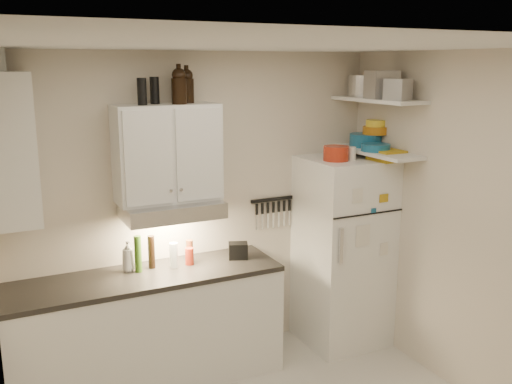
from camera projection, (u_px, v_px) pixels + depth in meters
name	position (u px, v px, depth m)	size (l,w,h in m)	color
ceiling	(287.00, 43.00, 3.18)	(3.20, 3.00, 0.02)	white
back_wall	(197.00, 210.00, 4.79)	(3.20, 0.02, 2.60)	beige
right_wall	(477.00, 232.00, 4.16)	(0.02, 3.00, 2.60)	beige
base_cabinet	(148.00, 332.00, 4.47)	(2.10, 0.60, 0.88)	white
countertop	(145.00, 277.00, 4.37)	(2.10, 0.62, 0.04)	black
upper_cabinet	(167.00, 153.00, 4.39)	(0.80, 0.33, 0.75)	white
side_cabinet	(7.00, 149.00, 3.76)	(0.33, 0.55, 1.00)	white
range_hood	(172.00, 209.00, 4.43)	(0.76, 0.46, 0.12)	silver
fridge	(343.00, 251.00, 5.12)	(0.70, 0.68, 1.70)	white
shelf_hi	(377.00, 100.00, 4.79)	(0.30, 0.95, 0.03)	white
shelf_lo	(375.00, 152.00, 4.89)	(0.30, 0.95, 0.03)	white
knife_strip	(272.00, 199.00, 5.07)	(0.42, 0.02, 0.03)	black
dutch_oven	(336.00, 153.00, 4.79)	(0.21, 0.21, 0.12)	#A52713
book_stack	(386.00, 155.00, 4.79)	(0.22, 0.28, 0.09)	#B99017
spice_jar	(352.00, 153.00, 4.83)	(0.07, 0.07, 0.11)	silver
stock_pot	(362.00, 86.00, 5.09)	(0.26, 0.26, 0.18)	silver
tin_a	(382.00, 85.00, 4.69)	(0.23, 0.21, 0.23)	#AAAAAD
tin_b	(398.00, 90.00, 4.49)	(0.17, 0.17, 0.17)	#AAAAAD
bowl_teal	(366.00, 140.00, 5.08)	(0.29, 0.29, 0.11)	#175980
bowl_orange	(376.00, 130.00, 5.03)	(0.23, 0.23, 0.07)	#BC6E11
bowl_yellow	(376.00, 123.00, 5.02)	(0.18, 0.18, 0.06)	yellow
plates	(376.00, 147.00, 4.82)	(0.25, 0.25, 0.06)	#175980
growler_a	(179.00, 86.00, 4.27)	(0.12, 0.12, 0.28)	black
growler_b	(187.00, 86.00, 4.40)	(0.11, 0.11, 0.27)	black
thermos_a	(155.00, 90.00, 4.29)	(0.07, 0.07, 0.20)	black
thermos_b	(142.00, 92.00, 4.16)	(0.07, 0.07, 0.20)	black
soap_bottle	(128.00, 254.00, 4.41)	(0.10, 0.11, 0.27)	white
pepper_mill	(190.00, 251.00, 4.63)	(0.06, 0.06, 0.18)	brown
oil_bottle	(138.00, 254.00, 4.39)	(0.06, 0.06, 0.29)	#366419
vinegar_bottle	(151.00, 252.00, 4.48)	(0.05, 0.05, 0.26)	black
clear_bottle	(174.00, 255.00, 4.50)	(0.07, 0.07, 0.20)	silver
red_jar	(189.00, 256.00, 4.57)	(0.07, 0.07, 0.14)	#A52713
caddy	(238.00, 251.00, 4.71)	(0.16, 0.11, 0.13)	black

